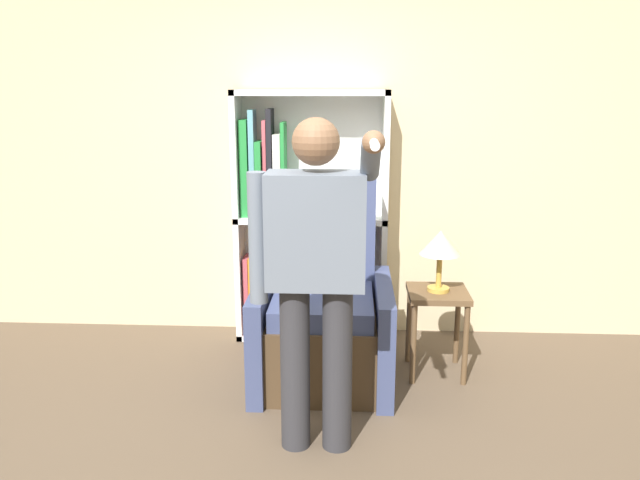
% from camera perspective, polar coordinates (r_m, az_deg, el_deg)
% --- Properties ---
extents(wall_back, '(8.00, 0.06, 2.80)m').
position_cam_1_polar(wall_back, '(4.56, 0.01, 8.62)').
color(wall_back, beige).
rests_on(wall_back, ground_plane).
extents(bookcase, '(1.08, 0.28, 1.80)m').
position_cam_1_polar(bookcase, '(4.50, -2.54, 1.33)').
color(bookcase, white).
rests_on(bookcase, ground_plane).
extents(armchair, '(0.85, 0.86, 1.26)m').
position_cam_1_polar(armchair, '(3.98, 0.33, -7.19)').
color(armchair, '#4C3823').
rests_on(armchair, ground_plane).
extents(person_standing, '(0.62, 0.78, 1.68)m').
position_cam_1_polar(person_standing, '(3.01, -0.42, -2.38)').
color(person_standing, '#2D2D33').
rests_on(person_standing, ground_plane).
extents(side_table, '(0.38, 0.38, 0.56)m').
position_cam_1_polar(side_table, '(4.06, 10.68, -6.13)').
color(side_table, brown).
rests_on(side_table, ground_plane).
extents(table_lamp, '(0.26, 0.26, 0.39)m').
position_cam_1_polar(table_lamp, '(3.94, 10.94, -0.48)').
color(table_lamp, gold).
rests_on(table_lamp, side_table).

